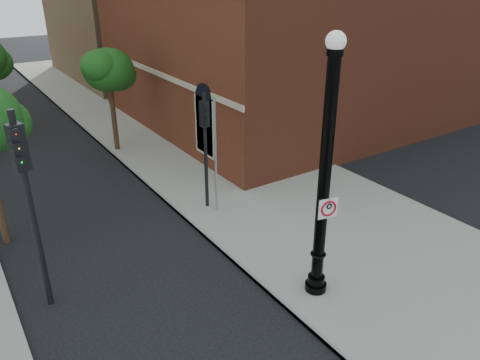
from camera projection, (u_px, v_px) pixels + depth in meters
ground at (213, 330)px, 11.77m from camera, size 120.00×120.00×0.00m
sidewalk_right at (215, 156)px, 22.33m from camera, size 8.00×60.00×0.12m
curb_edge at (137, 175)px, 20.34m from camera, size 0.10×60.00×0.14m
brick_wall_building at (322, 4)px, 27.80m from camera, size 22.30×16.30×12.50m
lamppost at (324, 188)px, 11.76m from camera, size 0.60×0.60×7.08m
no_parking_sign at (328, 208)px, 11.87m from camera, size 0.55×0.15×0.56m
traffic_signal_left at (25, 181)px, 11.18m from camera, size 0.41×0.47×5.43m
traffic_signal_right at (205, 133)px, 16.44m from camera, size 0.29×0.37×4.43m
utility_pole at (216, 159)px, 16.41m from camera, size 0.09×0.09×4.38m
street_tree_c at (109, 71)px, 21.57m from camera, size 2.77×2.51×5.00m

